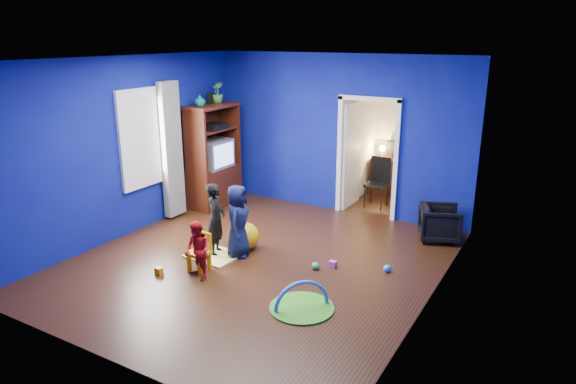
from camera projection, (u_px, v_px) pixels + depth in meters
The scene contains 32 objects.
floor at pixel (257, 262), 7.55m from camera, with size 5.00×5.50×0.01m, color black.
ceiling at pixel (253, 59), 6.70m from camera, with size 5.00×5.50×0.01m, color white.
wall_back at pixel (338, 135), 9.40m from camera, with size 5.00×0.02×2.90m, color #0A0C77.
wall_front at pixel (95, 229), 4.85m from camera, with size 5.00×0.02×2.90m, color #0A0C77.
wall_left at pixel (126, 148), 8.32m from camera, with size 0.02×5.50×2.90m, color #0A0C77.
wall_right at pixel (435, 193), 5.93m from camera, with size 0.02×5.50×2.90m, color #0A0C77.
alcove at pixel (385, 140), 9.90m from camera, with size 1.00×1.75×2.50m, color silver, non-canonical shape.
armchair at pixel (440, 223), 8.29m from camera, with size 0.61×0.63×0.57m, color black.
child_black at pixel (216, 219), 7.67m from camera, with size 0.41×0.27×1.12m, color black.
child_navy at pixel (238, 221), 7.62m from camera, with size 0.54×0.35×1.11m, color #0E1036.
toddler_red at pixel (197, 251), 6.93m from camera, with size 0.40×0.31×0.82m, color red.
vase at pixel (200, 100), 9.28m from camera, with size 0.21×0.21×0.21m, color #0C5863.
potted_plant at pixel (217, 93), 9.68m from camera, with size 0.22×0.22×0.39m, color #337E2E.
tv_armoire at pixel (213, 156), 9.85m from camera, with size 0.58×1.14×1.96m, color #3D120A.
crt_tv at pixel (214, 154), 9.82m from camera, with size 0.46×0.70×0.54m, color silver.
yellow_blanket at pixel (213, 255), 7.75m from camera, with size 0.75×0.60×0.03m, color #F2E07A.
hopper_ball at pixel (245, 236), 7.95m from camera, with size 0.43×0.43×0.43m, color yellow.
kid_chair at pixel (199, 254), 7.21m from camera, with size 0.28×0.28×0.50m, color yellow.
play_mat at pixel (302, 308), 6.27m from camera, with size 0.80×0.80×0.02m, color green.
toy_arch at pixel (302, 307), 6.27m from camera, with size 0.72×0.72×0.05m, color #3F8CD8.
window_left at pixel (142, 138), 8.57m from camera, with size 0.03×0.95×1.55m, color white.
curtain at pixel (171, 150), 9.06m from camera, with size 0.14×0.42×2.40m, color slate.
doorway at pixel (367, 160), 9.24m from camera, with size 1.16×0.10×2.10m, color white.
study_desk at pixel (393, 176), 10.68m from camera, with size 0.88×0.44×0.75m, color #3D140A.
desk_monitor at pixel (396, 148), 10.61m from camera, with size 0.40×0.05×0.32m, color black.
desk_lamp at pixel (382, 148), 10.70m from camera, with size 0.14×0.14×0.14m, color #FFD88C.
folding_chair at pixel (377, 184), 9.86m from camera, with size 0.40×0.40×0.92m, color black.
book_shelf at pixel (400, 96), 10.29m from camera, with size 0.88×0.24×0.04m, color white.
toy_0 at pixel (387, 268), 7.23m from camera, with size 0.11×0.11×0.11m, color #247DD0.
toy_1 at pixel (159, 271), 7.16m from camera, with size 0.10×0.08×0.10m, color orange.
toy_2 at pixel (315, 266), 7.31m from camera, with size 0.11×0.11×0.11m, color green.
toy_3 at pixel (333, 264), 7.36m from camera, with size 0.10×0.08×0.10m, color #B845A1.
Camera 1 is at (3.85, -5.76, 3.21)m, focal length 32.00 mm.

